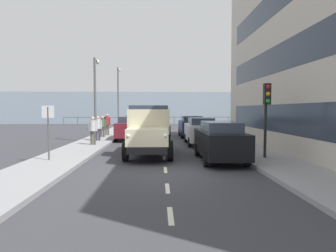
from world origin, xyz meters
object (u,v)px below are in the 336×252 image
pedestrian_strolling (107,123)px  car_maroon_oppositeside_0 (130,128)px  pedestrian_couple_a (103,125)px  car_white_kerbside_1 (200,131)px  pedestrian_in_dark_coat (93,128)px  traffic_light_near (267,104)px  lamp_post_promenade (96,90)px  truck_vintage_cream (149,132)px  car_teal_oppositeside_1 (135,124)px  pedestrian_with_bag (98,126)px  street_sign (48,123)px  car_black_kerbside_near (220,141)px  lamp_post_far (118,93)px  car_navy_kerbside_2 (191,126)px

pedestrian_strolling → car_maroon_oppositeside_0: bearing=129.0°
car_maroon_oppositeside_0 → pedestrian_strolling: 3.32m
pedestrian_couple_a → car_maroon_oppositeside_0: bearing=158.8°
car_white_kerbside_1 → pedestrian_in_dark_coat: bearing=8.9°
traffic_light_near → lamp_post_promenade: size_ratio=0.57×
truck_vintage_cream → car_teal_oppositeside_1: 13.58m
pedestrian_in_dark_coat → pedestrian_with_bag: (0.19, -2.40, -0.01)m
pedestrian_couple_a → street_sign: (0.27, 10.46, 0.60)m
car_maroon_oppositeside_0 → street_sign: street_sign is taller
car_black_kerbside_near → car_maroon_oppositeside_0: (4.80, -9.25, -0.00)m
pedestrian_with_bag → pedestrian_in_dark_coat: bearing=94.5°
car_maroon_oppositeside_0 → pedestrian_strolling: bearing=-51.0°
car_black_kerbside_near → pedestrian_in_dark_coat: bearing=-37.6°
car_black_kerbside_near → pedestrian_in_dark_coat: 8.28m
pedestrian_couple_a → lamp_post_far: 9.62m
car_maroon_oppositeside_0 → car_teal_oppositeside_1: 5.59m
car_navy_kerbside_2 → lamp_post_promenade: 8.26m
pedestrian_couple_a → street_sign: street_sign is taller
car_black_kerbside_near → car_maroon_oppositeside_0: size_ratio=1.07×
lamp_post_promenade → pedestrian_in_dark_coat: bearing=98.4°
street_sign → traffic_light_near: bearing=-178.4°
truck_vintage_cream → car_navy_kerbside_2: (-3.12, -10.16, -0.28)m
car_navy_kerbside_2 → truck_vintage_cream: bearing=72.9°
car_maroon_oppositeside_0 → pedestrian_couple_a: (2.13, -0.82, 0.18)m
car_navy_kerbside_2 → traffic_light_near: 11.93m
car_maroon_oppositeside_0 → pedestrian_strolling: (2.08, -2.57, 0.29)m
car_white_kerbside_1 → lamp_post_far: lamp_post_far is taller
truck_vintage_cream → street_sign: truck_vintage_cream is taller
car_teal_oppositeside_1 → lamp_post_promenade: bearing=72.0°
pedestrian_with_bag → pedestrian_strolling: 4.36m
pedestrian_in_dark_coat → car_teal_oppositeside_1: bearing=-100.2°
pedestrian_in_dark_coat → street_sign: 5.51m
car_teal_oppositeside_1 → lamp_post_far: (2.12, -4.39, 3.13)m
car_navy_kerbside_2 → street_sign: street_sign is taller
traffic_light_near → street_sign: (9.18, 0.26, -0.79)m
car_black_kerbside_near → traffic_light_near: bearing=176.2°
car_navy_kerbside_2 → pedestrian_couple_a: size_ratio=2.73×
car_white_kerbside_1 → street_sign: bearing=41.9°
car_white_kerbside_1 → pedestrian_with_bag: 6.89m
car_navy_kerbside_2 → street_sign: 13.95m
car_black_kerbside_near → traffic_light_near: size_ratio=1.40×
car_maroon_oppositeside_0 → lamp_post_far: bearing=-78.0°
car_maroon_oppositeside_0 → traffic_light_near: size_ratio=1.30×
pedestrian_in_dark_coat → pedestrian_strolling: pedestrian_strolling is taller
car_black_kerbside_near → lamp_post_far: bearing=-70.2°
car_navy_kerbside_2 → lamp_post_far: size_ratio=0.67×
car_black_kerbside_near → car_teal_oppositeside_1: 15.59m
pedestrian_in_dark_coat → lamp_post_promenade: lamp_post_promenade is taller
street_sign → pedestrian_strolling: bearing=-91.5°
car_teal_oppositeside_1 → street_sign: bearing=81.0°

